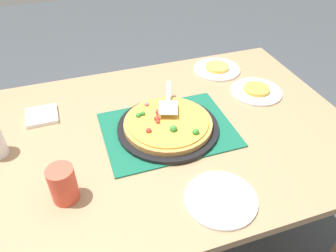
{
  "coord_description": "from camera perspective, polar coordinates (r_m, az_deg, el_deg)",
  "views": [
    {
      "loc": [
        0.31,
        0.91,
        1.55
      ],
      "look_at": [
        0.0,
        0.0,
        0.77
      ],
      "focal_mm": 35.53,
      "sensor_mm": 36.0,
      "label": 1
    }
  ],
  "objects": [
    {
      "name": "pizza",
      "position": [
        1.23,
        -0.03,
        0.47
      ],
      "size": [
        0.33,
        0.33,
        0.05
      ],
      "color": "#B78442",
      "rests_on": "pizza_pan"
    },
    {
      "name": "served_slice_right",
      "position": [
        1.5,
        14.98,
        6.15
      ],
      "size": [
        0.11,
        0.11,
        0.02
      ],
      "primitive_type": "cylinder",
      "color": "gold",
      "rests_on": "plate_far_right"
    },
    {
      "name": "pizza_pan",
      "position": [
        1.24,
        0.0,
        -0.25
      ],
      "size": [
        0.38,
        0.38,
        0.01
      ],
      "primitive_type": "cylinder",
      "color": "black",
      "rests_on": "placemat"
    },
    {
      "name": "plate_far_right",
      "position": [
        1.51,
        14.89,
        5.74
      ],
      "size": [
        0.22,
        0.22,
        0.01
      ],
      "primitive_type": "cylinder",
      "color": "white",
      "rests_on": "dining_table"
    },
    {
      "name": "dining_table",
      "position": [
        1.33,
        0.0,
        -4.34
      ],
      "size": [
        1.4,
        1.0,
        0.75
      ],
      "color": "#9E7A56",
      "rests_on": "ground_plane"
    },
    {
      "name": "plate_near_left",
      "position": [
        1.64,
        8.39,
        9.59
      ],
      "size": [
        0.22,
        0.22,
        0.01
      ],
      "primitive_type": "cylinder",
      "color": "white",
      "rests_on": "dining_table"
    },
    {
      "name": "pizza_server",
      "position": [
        1.29,
        0.06,
        4.42
      ],
      "size": [
        0.12,
        0.23,
        0.01
      ],
      "color": "silver",
      "rests_on": "pizza"
    },
    {
      "name": "served_slice_left",
      "position": [
        1.63,
        8.43,
        9.99
      ],
      "size": [
        0.11,
        0.11,
        0.02
      ],
      "primitive_type": "cylinder",
      "color": "#EAB747",
      "rests_on": "plate_near_left"
    },
    {
      "name": "placemat",
      "position": [
        1.25,
        0.0,
        -0.6
      ],
      "size": [
        0.48,
        0.36,
        0.01
      ],
      "primitive_type": "cube",
      "color": "#145B42",
      "rests_on": "dining_table"
    },
    {
      "name": "cup_far",
      "position": [
        1.03,
        -17.57,
        -9.5
      ],
      "size": [
        0.08,
        0.08,
        0.12
      ],
      "primitive_type": "cylinder",
      "color": "#E04C38",
      "rests_on": "dining_table"
    },
    {
      "name": "napkin_stack",
      "position": [
        1.4,
        -20.82,
        1.65
      ],
      "size": [
        0.12,
        0.12,
        0.02
      ],
      "primitive_type": "cube",
      "color": "white",
      "rests_on": "dining_table"
    },
    {
      "name": "ground_plane",
      "position": [
        1.83,
        0.0,
        -19.1
      ],
      "size": [
        8.0,
        8.0,
        0.0
      ],
      "primitive_type": "plane",
      "color": "#3D4247"
    },
    {
      "name": "plate_side",
      "position": [
        1.03,
        9.05,
        -12.28
      ],
      "size": [
        0.22,
        0.22,
        0.01
      ],
      "primitive_type": "cylinder",
      "color": "white",
      "rests_on": "dining_table"
    }
  ]
}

